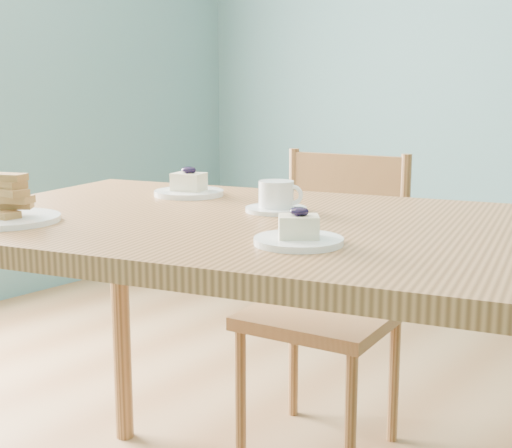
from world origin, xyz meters
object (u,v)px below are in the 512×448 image
dining_table (287,258)px  coffee_cup (277,199)px  dining_chair (326,301)px  cheesecake_plate_far (189,188)px  biscotti_plate (6,206)px  cheesecake_plate_near (299,235)px

dining_table → coffee_cup: 0.16m
dining_chair → cheesecake_plate_far: dining_chair is taller
coffee_cup → biscotti_plate: biscotti_plate is taller
dining_table → dining_chair: (-0.25, 0.55, -0.28)m
dining_chair → cheesecake_plate_near: dining_chair is taller
dining_chair → biscotti_plate: bearing=-110.1°
dining_table → cheesecake_plate_near: size_ratio=10.45×
dining_chair → coffee_cup: bearing=-78.6°
coffee_cup → dining_chair: bearing=89.1°
cheesecake_plate_far → coffee_cup: (0.33, -0.05, 0.01)m
biscotti_plate → cheesecake_plate_near: bearing=18.8°
dining_table → cheesecake_plate_far: 0.45m
cheesecake_plate_near → cheesecake_plate_far: bearing=151.8°
dining_chair → dining_table: bearing=-73.1°
cheesecake_plate_near → biscotti_plate: 0.65m
dining_table → coffee_cup: size_ratio=12.08×
dining_table → biscotti_plate: bearing=-154.8°
dining_table → cheesecake_plate_near: bearing=-63.6°
coffee_cup → dining_table: bearing=-61.7°
dining_table → dining_chair: bearing=99.9°
cheesecake_plate_far → dining_table: bearing=-17.4°
coffee_cup → biscotti_plate: 0.59m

